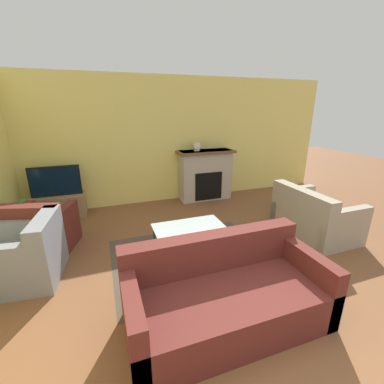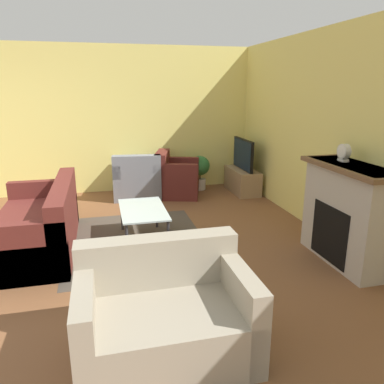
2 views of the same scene
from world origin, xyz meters
TOP-DOWN VIEW (x-y plane):
  - wall_back at (0.00, 4.60)m, footprint 8.40×0.06m
  - area_rug at (-0.08, 2.06)m, footprint 2.20×1.77m
  - fireplace at (1.07, 4.34)m, footprint 1.29×0.50m
  - tv_stand at (-2.02, 4.28)m, footprint 0.94×0.41m
  - tv at (-2.02, 4.28)m, footprint 0.88×0.06m
  - couch_sectional at (-0.15, 0.88)m, footprint 1.95×0.92m
  - couch_loveseat at (2.09, 2.06)m, footprint 0.86×1.27m
  - armchair_by_window at (-2.15, 2.30)m, footprint 0.89×0.91m
  - armchair_accent at (-2.09, 2.99)m, footprint 0.97×0.95m
  - coffee_table at (-0.08, 2.16)m, footprint 1.00×0.57m
  - potted_plant at (-2.39, 3.54)m, footprint 0.38×0.38m
  - mantel_clock at (0.86, 4.34)m, footprint 0.17×0.07m

SIDE VIEW (x-z plane):
  - area_rug at x=-0.08m, z-range 0.00..0.00m
  - tv_stand at x=-2.02m, z-range 0.00..0.45m
  - couch_sectional at x=-0.15m, z-range -0.12..0.70m
  - couch_loveseat at x=2.09m, z-range -0.12..0.70m
  - armchair_by_window at x=-2.15m, z-range -0.11..0.71m
  - armchair_accent at x=-2.09m, z-range -0.11..0.71m
  - coffee_table at x=-0.08m, z-range 0.18..0.62m
  - potted_plant at x=-2.39m, z-range 0.08..0.75m
  - fireplace at x=1.07m, z-range 0.03..1.16m
  - tv at x=-2.02m, z-range 0.45..1.02m
  - mantel_clock at x=0.86m, z-range 1.14..1.34m
  - wall_back at x=0.00m, z-range 0.00..2.70m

